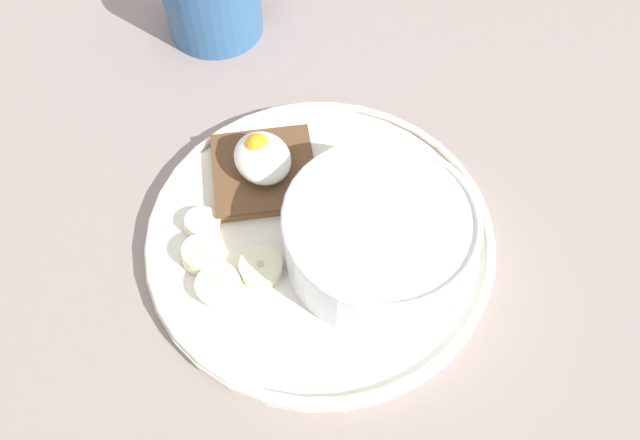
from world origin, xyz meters
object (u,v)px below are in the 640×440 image
object	(u,v)px
poached_egg	(262,156)
banana_slice_front	(261,268)
oatmeal_bowl	(379,235)
toast_slice	(264,172)
banana_slice_left	(202,254)
banana_slice_back	(219,286)
banana_slice_right	(202,223)

from	to	relation	value
poached_egg	banana_slice_front	world-z (taller)	poached_egg
poached_egg	banana_slice_front	size ratio (longest dim) A/B	1.13
oatmeal_bowl	toast_slice	xyz separation A→B (cm)	(10.64, 4.13, -2.00)
banana_slice_left	toast_slice	bearing A→B (deg)	-58.14
banana_slice_back	toast_slice	bearing A→B (deg)	-44.35
toast_slice	banana_slice_front	xyz separation A→B (cm)	(-7.76, 4.15, -0.05)
banana_slice_front	banana_slice_back	xyz separation A→B (cm)	(0.09, 3.36, 0.15)
poached_egg	oatmeal_bowl	bearing A→B (deg)	-158.91
poached_egg	banana_slice_back	bearing A→B (deg)	136.00
toast_slice	poached_egg	distance (cm)	1.91
toast_slice	banana_slice_right	world-z (taller)	banana_slice_right
banana_slice_back	banana_slice_front	bearing A→B (deg)	-91.49
oatmeal_bowl	toast_slice	size ratio (longest dim) A/B	1.32
banana_slice_left	banana_slice_front	bearing A→B (deg)	-132.60
banana_slice_left	oatmeal_bowl	bearing A→B (deg)	-117.16
poached_egg	banana_slice_right	distance (cm)	7.02
banana_slice_right	banana_slice_front	bearing A→B (deg)	-158.51
banana_slice_front	banana_slice_back	size ratio (longest dim) A/B	1.23
banana_slice_front	banana_slice_left	world-z (taller)	banana_slice_left
banana_slice_back	banana_slice_right	bearing A→B (deg)	-11.22
toast_slice	poached_egg	world-z (taller)	poached_egg
banana_slice_back	banana_slice_right	xyz separation A→B (cm)	(5.61, -1.11, -0.16)
poached_egg	banana_slice_left	size ratio (longest dim) A/B	1.32
oatmeal_bowl	banana_slice_left	xyz separation A→B (cm)	(5.98, 11.65, -1.92)
toast_slice	banana_slice_left	bearing A→B (deg)	121.86
banana_slice_left	poached_egg	bearing A→B (deg)	-57.63
oatmeal_bowl	banana_slice_left	bearing A→B (deg)	62.84
banana_slice_back	poached_egg	bearing A→B (deg)	-44.00
banana_slice_left	banana_slice_back	distance (cm)	3.01
toast_slice	banana_slice_front	bearing A→B (deg)	151.89
banana_slice_left	banana_slice_back	xyz separation A→B (cm)	(-3.01, -0.01, 0.01)
toast_slice	banana_slice_back	xyz separation A→B (cm)	(-7.68, 7.50, 0.09)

